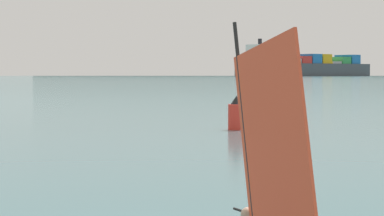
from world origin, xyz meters
name	(u,v)px	position (x,y,z in m)	size (l,w,h in m)	color
windsurfer	(260,215)	(3.54, -1.91, 1.23)	(3.04, 2.54, 4.19)	red
cargo_ship	(305,67)	(-280.16, 839.48, 10.49)	(101.62, 180.53, 39.04)	#3F444C
channel_buoy	(236,115)	(-11.04, 30.77, 0.89)	(0.98, 0.98, 2.00)	red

